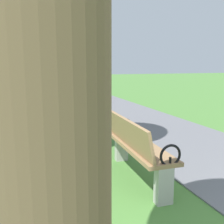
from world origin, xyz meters
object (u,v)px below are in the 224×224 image
at_px(tree_5, 16,41).
at_px(park_bench_4, 65,97).
at_px(park_bench_2, 135,146).
at_px(trash_bin, 96,127).
at_px(park_bench_3, 85,111).
at_px(tree_4, 6,28).
at_px(park_bench_5, 53,89).
at_px(pedestrian_walking, 78,75).

bearing_deg(tree_5, park_bench_4, -80.70).
relative_size(park_bench_2, trash_bin, 1.92).
bearing_deg(park_bench_2, park_bench_3, 90.00).
xyz_separation_m(park_bench_3, park_bench_4, (-0.00, 2.97, 0.00)).
distance_m(park_bench_4, tree_4, 4.11).
bearing_deg(park_bench_5, park_bench_2, -90.00).
distance_m(tree_4, pedestrian_walking, 7.20).
bearing_deg(park_bench_4, park_bench_3, -90.00).
relative_size(park_bench_2, pedestrian_walking, 1.00).
bearing_deg(park_bench_4, pedestrian_walking, 74.77).
height_order(park_bench_2, park_bench_5, same).
xyz_separation_m(tree_5, trash_bin, (1.38, -13.71, -2.67)).
xyz_separation_m(tree_4, trash_bin, (1.71, -7.01, -2.63)).
height_order(park_bench_4, pedestrian_walking, pedestrian_walking).
bearing_deg(park_bench_5, park_bench_4, -90.00).
relative_size(park_bench_4, trash_bin, 1.91).
bearing_deg(trash_bin, park_bench_5, 88.89).
distance_m(park_bench_5, pedestrian_walking, 5.42).
bearing_deg(pedestrian_walking, tree_4, -126.34).
distance_m(tree_4, tree_5, 6.71).
bearing_deg(trash_bin, park_bench_4, 88.08).
xyz_separation_m(park_bench_2, park_bench_4, (-0.00, 5.91, 0.00)).
bearing_deg(park_bench_3, pedestrian_walking, 78.71).
distance_m(park_bench_2, trash_bin, 1.52).
height_order(tree_4, pedestrian_walking, tree_4).
height_order(park_bench_3, tree_4, tree_4).
height_order(park_bench_2, park_bench_3, same).
bearing_deg(trash_bin, park_bench_2, -84.43).
height_order(tree_4, tree_5, tree_5).
relative_size(tree_4, pedestrian_walking, 2.36).
distance_m(park_bench_4, trash_bin, 4.40).
distance_m(park_bench_5, tree_5, 6.79).
relative_size(park_bench_5, tree_4, 0.42).
bearing_deg(park_bench_4, trash_bin, -91.92).
relative_size(park_bench_4, tree_5, 0.41).
xyz_separation_m(park_bench_2, trash_bin, (-0.15, 1.51, -0.06)).
distance_m(park_bench_2, tree_4, 9.09).
height_order(park_bench_3, park_bench_4, same).
xyz_separation_m(tree_4, pedestrian_walking, (4.08, 5.55, -2.12)).
height_order(park_bench_3, pedestrian_walking, pedestrian_walking).
height_order(park_bench_3, park_bench_5, same).
distance_m(park_bench_2, park_bench_5, 9.14).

